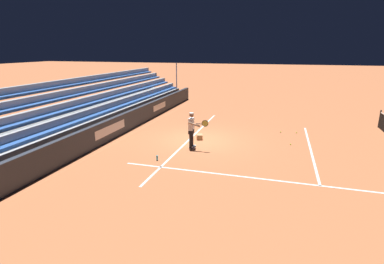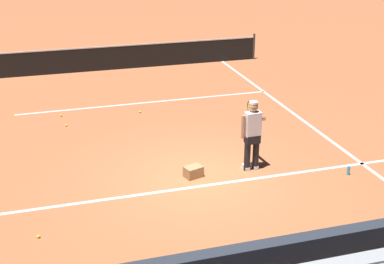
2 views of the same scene
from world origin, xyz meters
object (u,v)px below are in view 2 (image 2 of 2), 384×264
tennis_player (252,135)px  ball_box_cardboard (193,172)px  tennis_ball_near_player (38,236)px  water_bottle (348,171)px  tennis_net (124,57)px  tennis_ball_midcourt (140,112)px  tennis_ball_toward_net (66,125)px  tennis_ball_on_baseline (61,116)px

tennis_player → ball_box_cardboard: (-1.44, -0.01, -0.76)m
tennis_ball_near_player → water_bottle: water_bottle is taller
tennis_ball_near_player → tennis_net: size_ratio=0.01×
ball_box_cardboard → water_bottle: size_ratio=1.82×
tennis_ball_midcourt → tennis_ball_toward_net: 2.31m
ball_box_cardboard → tennis_ball_midcourt: 4.62m
tennis_ball_midcourt → tennis_net: 5.22m
ball_box_cardboard → tennis_net: 9.79m
tennis_player → tennis_ball_near_player: size_ratio=25.98×
tennis_ball_on_baseline → tennis_net: 5.57m
tennis_net → tennis_ball_midcourt: bearing=-94.4°
ball_box_cardboard → tennis_ball_on_baseline: ball_box_cardboard is taller
ball_box_cardboard → tennis_ball_toward_net: (-2.60, 4.11, -0.10)m
tennis_ball_near_player → tennis_ball_toward_net: size_ratio=1.00×
ball_box_cardboard → tennis_ball_near_player: 3.88m
ball_box_cardboard → tennis_ball_toward_net: size_ratio=6.06×
tennis_player → tennis_ball_toward_net: 5.82m
tennis_ball_near_player → tennis_ball_midcourt: bearing=62.8°
tennis_ball_on_baseline → tennis_net: size_ratio=0.01×
tennis_player → tennis_ball_midcourt: (-1.78, 4.60, -0.86)m
tennis_ball_near_player → tennis_net: (3.59, 11.39, 0.46)m
ball_box_cardboard → tennis_ball_on_baseline: (-2.70, 4.97, -0.10)m
tennis_ball_near_player → tennis_ball_midcourt: same height
tennis_ball_midcourt → tennis_player: bearing=-68.8°
tennis_ball_toward_net → water_bottle: (6.11, -5.04, 0.08)m
ball_box_cardboard → tennis_net: size_ratio=0.04×
ball_box_cardboard → tennis_ball_midcourt: size_ratio=6.06×
tennis_net → tennis_ball_toward_net: bearing=-115.1°
tennis_player → tennis_ball_midcourt: tennis_player is taller
water_bottle → tennis_ball_midcourt: bearing=124.9°
ball_box_cardboard → tennis_ball_on_baseline: 5.65m
tennis_player → tennis_net: 9.88m
tennis_ball_on_baseline → ball_box_cardboard: bearing=-61.5°
water_bottle → tennis_player: bearing=155.7°
tennis_player → tennis_ball_near_player: 5.29m
tennis_ball_toward_net → water_bottle: 7.92m
tennis_ball_on_baseline → water_bottle: size_ratio=0.30×
tennis_ball_on_baseline → tennis_ball_midcourt: same height
water_bottle → tennis_ball_toward_net: bearing=140.5°
tennis_player → ball_box_cardboard: bearing=-179.7°
ball_box_cardboard → tennis_ball_toward_net: 4.86m
tennis_ball_near_player → tennis_ball_on_baseline: bearing=82.8°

